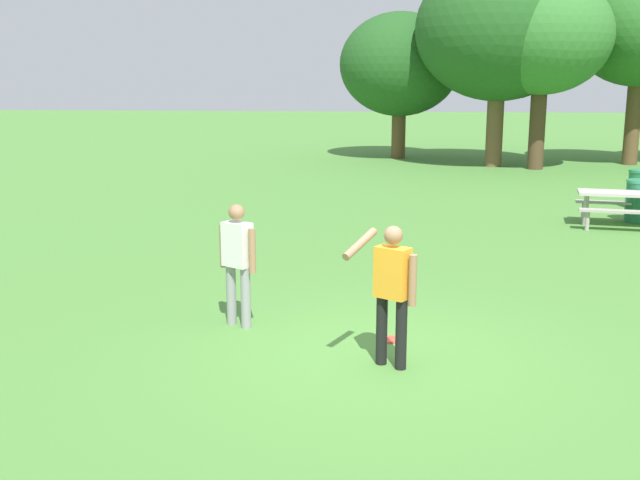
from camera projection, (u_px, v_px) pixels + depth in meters
ground_plane at (380, 357)px, 9.06m from camera, size 120.00×120.00×0.00m
person_thrower at (392, 286)px, 8.57m from camera, size 0.82×0.55×1.64m
person_catcher at (238, 257)px, 9.99m from camera, size 0.53×0.39×1.64m
frisbee at (392, 340)px, 9.62m from camera, size 0.25×0.25×0.03m
picnic_table_near at (619, 201)px, 16.66m from camera, size 1.91×1.69×0.77m
trash_can_beside_table at (640, 189)px, 18.99m from camera, size 0.59×0.59×0.96m
trash_can_further_along at (638, 201)px, 17.19m from camera, size 0.59×0.59×0.96m
tree_tall_left at (400, 65)px, 29.69m from camera, size 4.69×4.69×5.63m
tree_broad_center at (499, 29)px, 26.72m from camera, size 5.87×5.87×7.30m
tree_far_right at (543, 36)px, 25.95m from camera, size 4.67×4.67×6.53m
tree_slender_mid at (640, 32)px, 27.25m from camera, size 4.59×4.59×6.72m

